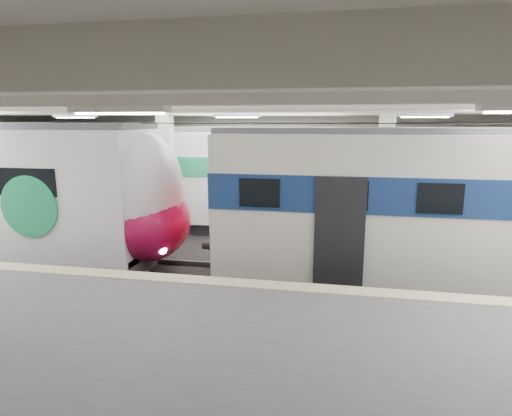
# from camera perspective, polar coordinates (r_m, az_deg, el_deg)

# --- Properties ---
(station_hall) EXTENTS (36.00, 24.00, 5.75)m
(station_hall) POSITION_cam_1_polar(r_m,az_deg,el_deg) (11.20, -6.85, 3.64)
(station_hall) COLOR black
(station_hall) RESTS_ON ground
(older_rer) EXTENTS (14.00, 3.09, 4.59)m
(older_rer) POSITION_cam_1_polar(r_m,az_deg,el_deg) (13.04, 26.35, -0.10)
(older_rer) COLOR silver
(older_rer) RESTS_ON ground
(far_train) EXTENTS (14.25, 3.31, 4.52)m
(far_train) POSITION_cam_1_polar(r_m,az_deg,el_deg) (21.27, -21.74, 4.16)
(far_train) COLOR white
(far_train) RESTS_ON ground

